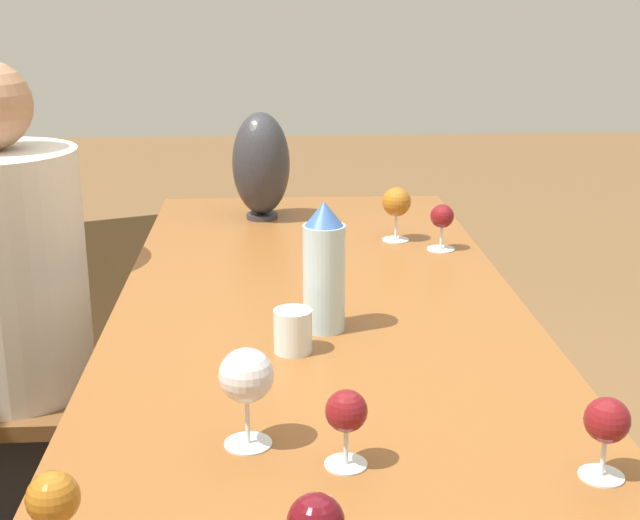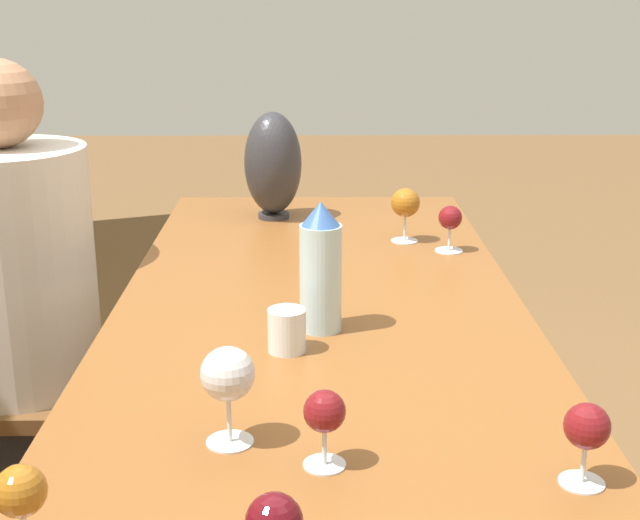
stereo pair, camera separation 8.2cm
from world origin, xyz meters
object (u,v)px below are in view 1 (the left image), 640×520
water_bottle (325,269)px  wine_glass_4 (53,502)px  water_tumbler (293,331)px  wine_glass_3 (442,218)px  person_far (15,306)px  wine_glass_6 (349,414)px  vase (261,164)px  wine_glass_5 (246,378)px  wine_glass_1 (397,203)px  wine_glass_2 (607,423)px

water_bottle → wine_glass_4: (-0.75, 0.35, -0.03)m
water_tumbler → wine_glass_4: bearing=156.1°
wine_glass_3 → person_far: (-0.09, 1.07, -0.18)m
wine_glass_6 → person_far: person_far is taller
person_far → water_tumbler: bearing=-129.6°
wine_glass_3 → wine_glass_6: 1.11m
wine_glass_4 → person_far: size_ratio=0.11×
vase → wine_glass_4: (-1.63, 0.22, -0.06)m
wine_glass_4 → wine_glass_5: (0.30, -0.21, 0.01)m
water_bottle → wine_glass_5: water_bottle is taller
water_bottle → wine_glass_5: bearing=162.6°
vase → wine_glass_4: vase is taller
wine_glass_1 → wine_glass_4: wine_glass_1 is taller
person_far → wine_glass_3: bearing=-85.2°
wine_glass_6 → person_far: (0.97, 0.74, -0.18)m
vase → wine_glass_1: bearing=-125.2°
wine_glass_5 → person_far: size_ratio=0.12×
water_bottle → wine_glass_4: size_ratio=1.93×
water_tumbler → wine_glass_6: 0.42m
wine_glass_3 → wine_glass_4: (-1.29, 0.68, 0.02)m
water_tumbler → wine_glass_4: (-0.65, 0.29, 0.06)m
wine_glass_2 → person_far: 1.50m
water_bottle → person_far: 0.89m
wine_glass_3 → person_far: size_ratio=0.10×
wine_glass_3 → wine_glass_1: bearing=48.3°
person_far → vase: bearing=-54.2°
water_tumbler → wine_glass_5: bearing=167.6°
wine_glass_5 → wine_glass_6: size_ratio=1.32×
water_bottle → wine_glass_6: water_bottle is taller
water_tumbler → person_far: size_ratio=0.07×
wine_glass_5 → person_far: 1.10m
wine_glass_2 → wine_glass_6: size_ratio=1.03×
wine_glass_3 → wine_glass_6: size_ratio=1.03×
wine_glass_1 → wine_glass_4: size_ratio=1.07×
wine_glass_6 → water_tumbler: bearing=9.2°
wine_glass_6 → wine_glass_1: bearing=-11.1°
water_tumbler → wine_glass_3: 0.76m
wine_glass_3 → wine_glass_6: bearing=162.7°
wine_glass_1 → wine_glass_5: (-1.08, 0.37, 0.01)m
wine_glass_1 → wine_glass_4: bearing=157.3°
wine_glass_5 → wine_glass_6: 0.16m
wine_glass_4 → wine_glass_1: bearing=-22.7°
water_bottle → wine_glass_3: 0.63m
wine_glass_4 → wine_glass_5: 0.36m
wine_glass_2 → wine_glass_4: wine_glass_4 is taller
water_bottle → wine_glass_4: 0.83m
wine_glass_4 → person_far: 1.27m
wine_glass_6 → person_far: bearing=37.3°
wine_glass_6 → person_far: 1.23m
vase → wine_glass_1: vase is taller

